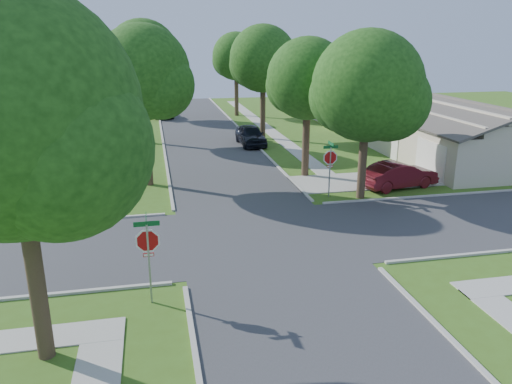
{
  "coord_description": "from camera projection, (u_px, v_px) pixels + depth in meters",
  "views": [
    {
      "loc": [
        -4.33,
        -19.44,
        8.25
      ],
      "look_at": [
        0.01,
        1.32,
        1.6
      ],
      "focal_mm": 35.0,
      "sensor_mm": 36.0,
      "label": 1
    }
  ],
  "objects": [
    {
      "name": "ground",
      "position": [
        262.0,
        236.0,
        21.47
      ],
      "size": [
        100.0,
        100.0,
        0.0
      ],
      "primitive_type": "plane",
      "color": "#3C5E19",
      "rests_on": "ground"
    },
    {
      "name": "road_ns",
      "position": [
        262.0,
        236.0,
        21.47
      ],
      "size": [
        7.0,
        100.0,
        0.02
      ],
      "primitive_type": "cube",
      "color": "#333335",
      "rests_on": "ground"
    },
    {
      "name": "sidewalk_ne",
      "position": [
        266.0,
        127.0,
        46.94
      ],
      "size": [
        1.2,
        40.0,
        0.04
      ],
      "primitive_type": "cube",
      "color": "#9E9B91",
      "rests_on": "ground"
    },
    {
      "name": "sidewalk_nw",
      "position": [
        133.0,
        132.0,
        44.55
      ],
      "size": [
        1.2,
        40.0,
        0.04
      ],
      "primitive_type": "cube",
      "color": "#9E9B91",
      "rests_on": "ground"
    },
    {
      "name": "driveway",
      "position": [
        366.0,
        181.0,
        29.63
      ],
      "size": [
        8.8,
        3.6,
        0.05
      ],
      "primitive_type": "cube",
      "color": "#9E9B91",
      "rests_on": "ground"
    },
    {
      "name": "stop_sign_sw",
      "position": [
        148.0,
        245.0,
        15.55
      ],
      "size": [
        1.05,
        0.8,
        2.98
      ],
      "color": "gray",
      "rests_on": "ground"
    },
    {
      "name": "stop_sign_ne",
      "position": [
        330.0,
        160.0,
        26.17
      ],
      "size": [
        1.05,
        0.8,
        2.98
      ],
      "color": "gray",
      "rests_on": "ground"
    },
    {
      "name": "tree_e_near",
      "position": [
        308.0,
        83.0,
        29.12
      ],
      "size": [
        4.97,
        4.8,
        8.28
      ],
      "color": "#38281C",
      "rests_on": "ground"
    },
    {
      "name": "tree_e_mid",
      "position": [
        264.0,
        62.0,
        40.15
      ],
      "size": [
        5.59,
        5.4,
        9.21
      ],
      "color": "#38281C",
      "rests_on": "ground"
    },
    {
      "name": "tree_e_far",
      "position": [
        237.0,
        59.0,
        52.37
      ],
      "size": [
        5.17,
        5.0,
        8.72
      ],
      "color": "#38281C",
      "rests_on": "ground"
    },
    {
      "name": "tree_w_near",
      "position": [
        144.0,
        77.0,
        27.14
      ],
      "size": [
        5.38,
        5.2,
        8.97
      ],
      "color": "#38281C",
      "rests_on": "ground"
    },
    {
      "name": "tree_w_mid",
      "position": [
        144.0,
        60.0,
        38.24
      ],
      "size": [
        5.8,
        5.6,
        9.56
      ],
      "color": "#38281C",
      "rests_on": "ground"
    },
    {
      "name": "tree_w_far",
      "position": [
        145.0,
        64.0,
        50.67
      ],
      "size": [
        4.76,
        4.6,
        8.04
      ],
      "color": "#38281C",
      "rests_on": "ground"
    },
    {
      "name": "tree_sw_corner",
      "position": [
        17.0,
        125.0,
        11.61
      ],
      "size": [
        6.21,
        6.0,
        9.55
      ],
      "color": "#38281C",
      "rests_on": "ground"
    },
    {
      "name": "tree_ne_corner",
      "position": [
        368.0,
        91.0,
        24.97
      ],
      "size": [
        5.8,
        5.6,
        8.66
      ],
      "color": "#38281C",
      "rests_on": "ground"
    },
    {
      "name": "house_ne_near",
      "position": [
        454.0,
        138.0,
        34.41
      ],
      "size": [
        8.42,
        13.6,
        4.23
      ],
      "color": "#C0B198",
      "rests_on": "ground"
    },
    {
      "name": "house_ne_far",
      "position": [
        353.0,
        104.0,
        51.22
      ],
      "size": [
        8.42,
        13.6,
        4.23
      ],
      "color": "#C0B198",
      "rests_on": "ground"
    },
    {
      "name": "house_nw_far",
      "position": [
        27.0,
        109.0,
        47.78
      ],
      "size": [
        8.42,
        13.6,
        4.23
      ],
      "color": "#C0B198",
      "rests_on": "ground"
    },
    {
      "name": "car_driveway",
      "position": [
        399.0,
        175.0,
        28.17
      ],
      "size": [
        4.74,
        2.48,
        1.49
      ],
      "primitive_type": "imported",
      "rotation": [
        0.0,
        0.0,
        1.78
      ],
      "color": "maroon",
      "rests_on": "ground"
    },
    {
      "name": "car_curb_east",
      "position": [
        251.0,
        135.0,
        39.27
      ],
      "size": [
        2.0,
        4.67,
        1.57
      ],
      "primitive_type": "imported",
      "rotation": [
        0.0,
        0.0,
        0.03
      ],
      "color": "black",
      "rests_on": "ground"
    },
    {
      "name": "car_curb_west",
      "position": [
        163.0,
        111.0,
        52.67
      ],
      "size": [
        2.44,
        5.1,
        1.43
      ],
      "primitive_type": "imported",
      "rotation": [
        0.0,
        0.0,
        3.23
      ],
      "color": "black",
      "rests_on": "ground"
    }
  ]
}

